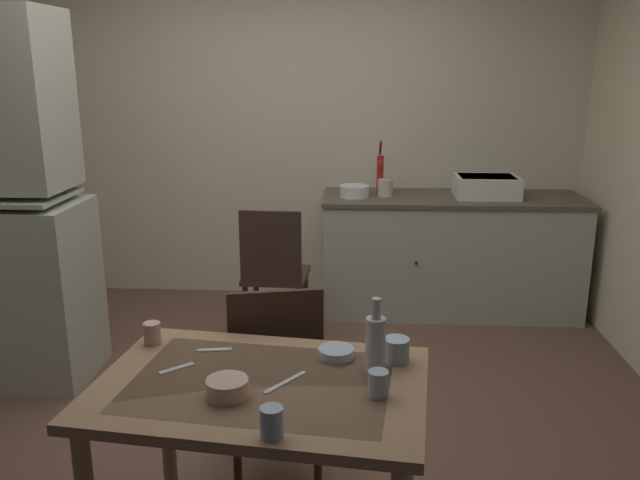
{
  "coord_description": "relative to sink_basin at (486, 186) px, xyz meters",
  "views": [
    {
      "loc": [
        0.47,
        -2.98,
        1.76
      ],
      "look_at": [
        0.3,
        -0.03,
        0.96
      ],
      "focal_mm": 36.14,
      "sensor_mm": 36.0,
      "label": 1
    }
  ],
  "objects": [
    {
      "name": "mug_tall",
      "position": [
        -0.84,
        -2.75,
        -0.12
      ],
      "size": [
        0.06,
        0.06,
        0.08
      ],
      "primitive_type": "cylinder",
      "color": "#9EB2C6",
      "rests_on": "dining_table"
    },
    {
      "name": "teacup_mint",
      "position": [
        -1.14,
        -3.0,
        -0.12
      ],
      "size": [
        0.07,
        0.07,
        0.09
      ],
      "primitive_type": "cylinder",
      "color": "#9EB2C6",
      "rests_on": "dining_table"
    },
    {
      "name": "chair_far_side",
      "position": [
        -1.25,
        -2.09,
        -0.45
      ],
      "size": [
        0.47,
        0.47,
        0.92
      ],
      "color": "#38271B",
      "rests_on": "ground"
    },
    {
      "name": "ground_plane",
      "position": [
        -1.39,
        -1.58,
        -0.94
      ],
      "size": [
        5.3,
        5.3,
        0.0
      ],
      "primitive_type": "plane",
      "color": "brown"
    },
    {
      "name": "teaspoon_by_cup",
      "position": [
        -1.51,
        -2.61,
        -0.16
      ],
      "size": [
        0.11,
        0.1,
        0.0
      ],
      "primitive_type": "cube",
      "rotation": [
        0.0,
        0.0,
        0.7
      ],
      "color": "beige",
      "rests_on": "dining_table"
    },
    {
      "name": "chair_by_counter",
      "position": [
        -1.43,
        -0.69,
        -0.44
      ],
      "size": [
        0.42,
        0.42,
        0.92
      ],
      "color": "#3A261F",
      "rests_on": "ground"
    },
    {
      "name": "sink_basin",
      "position": [
        0.0,
        0.0,
        0.0
      ],
      "size": [
        0.44,
        0.34,
        0.15
      ],
      "color": "white",
      "rests_on": "counter_cabinet"
    },
    {
      "name": "mixing_bowl_counter",
      "position": [
        -0.93,
        -0.05,
        -0.04
      ],
      "size": [
        0.21,
        0.21,
        0.08
      ],
      "primitive_type": "cylinder",
      "color": "white",
      "rests_on": "counter_cabinet"
    },
    {
      "name": "teacup_cream",
      "position": [
        -0.77,
        -2.51,
        -0.12
      ],
      "size": [
        0.09,
        0.09,
        0.08
      ],
      "primitive_type": "cylinder",
      "color": "#9EB2C6",
      "rests_on": "dining_table"
    },
    {
      "name": "teaspoon_near_bowl",
      "position": [
        -1.42,
        -2.46,
        -0.16
      ],
      "size": [
        0.12,
        0.04,
        0.0
      ],
      "primitive_type": "cube",
      "rotation": [
        0.0,
        0.0,
        0.14
      ],
      "color": "beige",
      "rests_on": "dining_table"
    },
    {
      "name": "serving_bowl_wide",
      "position": [
        -0.98,
        -2.49,
        -0.15
      ],
      "size": [
        0.12,
        0.12,
        0.03
      ],
      "primitive_type": "cylinder",
      "color": "#9EB2C6",
      "rests_on": "dining_table"
    },
    {
      "name": "soup_bowl_small",
      "position": [
        -1.31,
        -2.78,
        -0.13
      ],
      "size": [
        0.13,
        0.13,
        0.06
      ],
      "primitive_type": "cylinder",
      "color": "tan",
      "rests_on": "dining_table"
    },
    {
      "name": "mug_dark",
      "position": [
        -1.66,
        -2.41,
        -0.12
      ],
      "size": [
        0.06,
        0.06,
        0.08
      ],
      "primitive_type": "cylinder",
      "color": "tan",
      "rests_on": "dining_table"
    },
    {
      "name": "dining_table",
      "position": [
        -1.22,
        -2.69,
        -0.27
      ],
      "size": [
        1.14,
        0.84,
        0.78
      ],
      "color": "#966F4D",
      "rests_on": "ground"
    },
    {
      "name": "counter_cabinet",
      "position": [
        -0.23,
        -0.0,
        -0.51
      ],
      "size": [
        1.85,
        0.64,
        0.86
      ],
      "color": "#AEB2A0",
      "rests_on": "ground"
    },
    {
      "name": "stoneware_crock",
      "position": [
        -0.71,
        -0.02,
        -0.02
      ],
      "size": [
        0.11,
        0.11,
        0.12
      ],
      "primitive_type": "cylinder",
      "color": "beige",
      "rests_on": "counter_cabinet"
    },
    {
      "name": "wall_back",
      "position": [
        -1.39,
        0.37,
        0.39
      ],
      "size": [
        4.4,
        0.1,
        2.65
      ],
      "primitive_type": "cube",
      "color": "beige",
      "rests_on": "ground"
    },
    {
      "name": "hand_pump",
      "position": [
        -0.75,
        0.05,
        0.09
      ],
      "size": [
        0.05,
        0.27,
        0.39
      ],
      "color": "#B21E19",
      "rests_on": "counter_cabinet"
    },
    {
      "name": "glass_bottle",
      "position": [
        -0.85,
        -2.59,
        -0.06
      ],
      "size": [
        0.07,
        0.07,
        0.26
      ],
      "color": "#B7BCC1",
      "rests_on": "dining_table"
    },
    {
      "name": "table_knife",
      "position": [
        -1.14,
        -2.69,
        -0.16
      ],
      "size": [
        0.12,
        0.16,
        0.0
      ],
      "primitive_type": "cube",
      "rotation": [
        0.0,
        0.0,
        0.93
      ],
      "color": "silver",
      "rests_on": "dining_table"
    }
  ]
}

